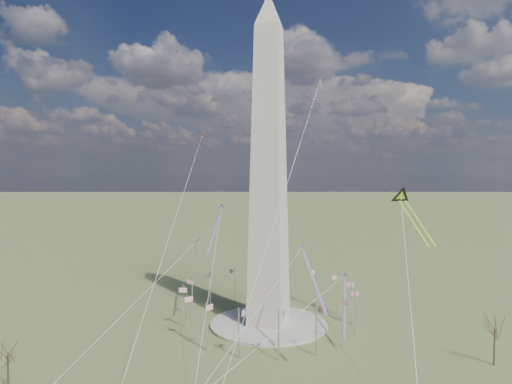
% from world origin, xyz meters
% --- Properties ---
extents(ground, '(2000.00, 2000.00, 0.00)m').
position_xyz_m(ground, '(0.00, 0.00, 0.00)').
color(ground, '#4A5E2F').
rests_on(ground, ground).
extents(plaza, '(36.00, 36.00, 0.80)m').
position_xyz_m(plaza, '(0.00, 0.00, 0.40)').
color(plaza, '#ACAA9D').
rests_on(plaza, ground).
extents(washington_monument, '(15.56, 15.56, 100.00)m').
position_xyz_m(washington_monument, '(0.00, 0.00, 47.95)').
color(washington_monument, beige).
rests_on(washington_monument, plaza).
extents(flagpole_ring, '(54.40, 54.40, 13.00)m').
position_xyz_m(flagpole_ring, '(-0.00, -0.00, 7.27)').
color(flagpole_ring, silver).
rests_on(flagpole_ring, ground).
extents(tree_near, '(7.85, 7.85, 13.73)m').
position_xyz_m(tree_near, '(60.90, -9.93, 9.79)').
color(tree_near, '#3F2E26').
rests_on(tree_near, ground).
extents(tree_far, '(6.88, 6.88, 12.05)m').
position_xyz_m(tree_far, '(-40.88, -58.32, 8.59)').
color(tree_far, '#3F2E26').
rests_on(tree_far, ground).
extents(kite_delta_black, '(12.67, 17.52, 14.82)m').
position_xyz_m(kite_delta_black, '(38.88, 4.95, 39.37)').
color(kite_delta_black, black).
rests_on(kite_delta_black, ground).
extents(kite_diamond_purple, '(1.79, 2.96, 9.46)m').
position_xyz_m(kite_diamond_purple, '(-29.03, 9.77, 22.20)').
color(kite_diamond_purple, '#3B1A76').
rests_on(kite_diamond_purple, ground).
extents(kite_streamer_left, '(10.57, 17.55, 13.37)m').
position_xyz_m(kite_streamer_left, '(17.27, -20.57, 22.71)').
color(kite_streamer_left, '#E42445').
rests_on(kite_streamer_left, ground).
extents(kite_streamer_mid, '(4.54, 19.02, 13.14)m').
position_xyz_m(kite_streamer_mid, '(-16.02, -2.56, 31.42)').
color(kite_streamer_mid, '#E42445').
rests_on(kite_streamer_mid, ground).
extents(kite_streamer_right, '(3.71, 19.46, 13.38)m').
position_xyz_m(kite_streamer_right, '(23.44, -1.23, 11.32)').
color(kite_streamer_right, '#E42445').
rests_on(kite_streamer_right, ground).
extents(kite_small_red, '(1.36, 2.14, 4.74)m').
position_xyz_m(kite_small_red, '(-36.89, 31.61, 61.37)').
color(kite_small_red, red).
rests_on(kite_small_red, ground).
extents(kite_small_white, '(1.51, 2.02, 5.16)m').
position_xyz_m(kite_small_white, '(8.45, 39.50, 81.83)').
color(kite_small_white, white).
rests_on(kite_small_white, ground).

